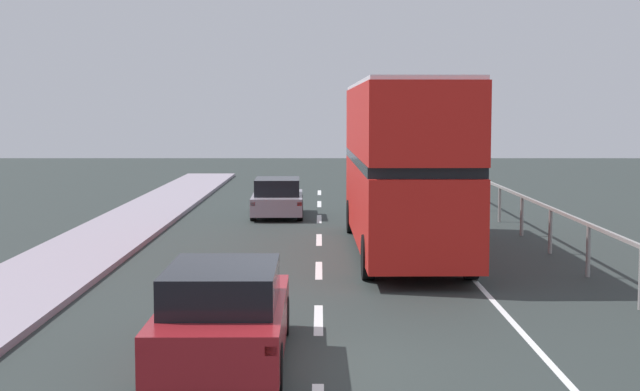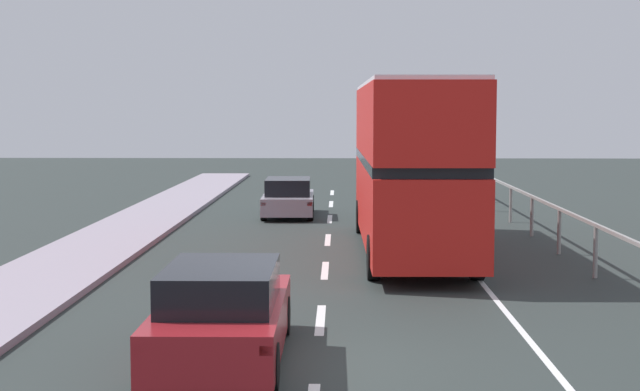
% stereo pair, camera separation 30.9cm
% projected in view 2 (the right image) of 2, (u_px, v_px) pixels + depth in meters
% --- Properties ---
extents(ground_plane, '(75.92, 120.00, 0.10)m').
position_uv_depth(ground_plane, '(317.00, 366.00, 14.02)').
color(ground_plane, '#2A3130').
extents(lane_paint_markings, '(3.56, 46.00, 0.01)m').
position_uv_depth(lane_paint_markings, '(413.00, 267.00, 22.59)').
color(lane_paint_markings, silver).
rests_on(lane_paint_markings, ground).
extents(bridge_side_railing, '(0.10, 42.00, 1.22)m').
position_uv_depth(bridge_side_railing, '(576.00, 225.00, 22.76)').
color(bridge_side_railing, gray).
rests_on(bridge_side_railing, ground).
extents(double_decker_bus_red, '(2.66, 11.06, 4.43)m').
position_uv_depth(double_decker_bus_red, '(410.00, 163.00, 24.56)').
color(double_decker_bus_red, red).
rests_on(double_decker_bus_red, ground).
extents(hatchback_car_near, '(1.86, 4.55, 1.45)m').
position_uv_depth(hatchback_car_near, '(223.00, 314.00, 14.10)').
color(hatchback_car_near, maroon).
rests_on(hatchback_car_near, ground).
extents(sedan_car_ahead, '(1.85, 4.16, 1.35)m').
position_uv_depth(sedan_car_ahead, '(288.00, 198.00, 33.30)').
color(sedan_car_ahead, gray).
rests_on(sedan_car_ahead, ground).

